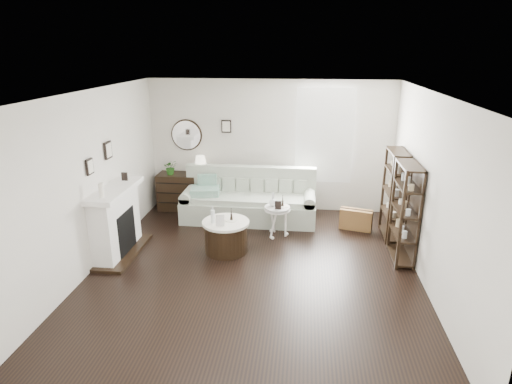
# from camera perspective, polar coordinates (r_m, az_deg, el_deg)

# --- Properties ---
(room) EXTENTS (5.50, 5.50, 5.50)m
(room) POSITION_cam_1_polar(r_m,az_deg,el_deg) (8.75, 6.68, 7.47)
(room) COLOR black
(room) RESTS_ON ground
(fireplace) EXTENTS (0.50, 1.40, 1.84)m
(fireplace) POSITION_cam_1_polar(r_m,az_deg,el_deg) (7.41, -18.08, -4.01)
(fireplace) COLOR white
(fireplace) RESTS_ON ground
(shelf_unit_far) EXTENTS (0.30, 0.80, 1.60)m
(shelf_unit_far) POSITION_cam_1_polar(r_m,az_deg,el_deg) (8.01, 17.93, -0.30)
(shelf_unit_far) COLOR black
(shelf_unit_far) RESTS_ON ground
(shelf_unit_near) EXTENTS (0.30, 0.80, 1.60)m
(shelf_unit_near) POSITION_cam_1_polar(r_m,az_deg,el_deg) (7.18, 19.23, -2.63)
(shelf_unit_near) COLOR black
(shelf_unit_near) RESTS_ON ground
(sofa) EXTENTS (2.63, 0.91, 1.02)m
(sofa) POSITION_cam_1_polar(r_m,az_deg,el_deg) (8.56, -0.91, -1.43)
(sofa) COLOR #A7B09D
(sofa) RESTS_ON ground
(quilt) EXTENTS (0.61, 0.52, 0.14)m
(quilt) POSITION_cam_1_polar(r_m,az_deg,el_deg) (8.50, -6.79, 0.14)
(quilt) COLOR #299677
(quilt) RESTS_ON sofa
(suitcase) EXTENTS (0.63, 0.34, 0.40)m
(suitcase) POSITION_cam_1_polar(r_m,az_deg,el_deg) (8.32, 13.17, -3.59)
(suitcase) COLOR brown
(suitcase) RESTS_ON ground
(dresser) EXTENTS (1.16, 0.50, 0.77)m
(dresser) POSITION_cam_1_polar(r_m,az_deg,el_deg) (9.18, -9.29, 0.05)
(dresser) COLOR black
(dresser) RESTS_ON ground
(table_lamp) EXTENTS (0.33, 0.33, 0.40)m
(table_lamp) POSITION_cam_1_polar(r_m,az_deg,el_deg) (8.92, -7.39, 3.56)
(table_lamp) COLOR white
(table_lamp) RESTS_ON dresser
(potted_plant) EXTENTS (0.35, 0.33, 0.31)m
(potted_plant) POSITION_cam_1_polar(r_m,az_deg,el_deg) (9.06, -11.32, 3.26)
(potted_plant) COLOR #245A19
(potted_plant) RESTS_ON dresser
(drum_table) EXTENTS (0.79, 0.79, 0.55)m
(drum_table) POSITION_cam_1_polar(r_m,az_deg,el_deg) (7.24, -4.02, -5.88)
(drum_table) COLOR black
(drum_table) RESTS_ON ground
(pedestal_table) EXTENTS (0.47, 0.47, 0.57)m
(pedestal_table) POSITION_cam_1_polar(r_m,az_deg,el_deg) (7.71, 2.85, -2.31)
(pedestal_table) COLOR white
(pedestal_table) RESTS_ON ground
(eiffel_drum) EXTENTS (0.14, 0.14, 0.20)m
(eiffel_drum) POSITION_cam_1_polar(r_m,az_deg,el_deg) (7.13, -3.31, -3.06)
(eiffel_drum) COLOR black
(eiffel_drum) RESTS_ON drum_table
(bottle_drum) EXTENTS (0.07, 0.07, 0.28)m
(bottle_drum) POSITION_cam_1_polar(r_m,az_deg,el_deg) (7.04, -5.79, -3.06)
(bottle_drum) COLOR silver
(bottle_drum) RESTS_ON drum_table
(card_frame_drum) EXTENTS (0.15, 0.08, 0.18)m
(card_frame_drum) POSITION_cam_1_polar(r_m,az_deg,el_deg) (6.93, -4.82, -3.81)
(card_frame_drum) COLOR silver
(card_frame_drum) RESTS_ON drum_table
(eiffel_ped) EXTENTS (0.14, 0.14, 0.19)m
(eiffel_ped) POSITION_cam_1_polar(r_m,az_deg,el_deg) (7.68, 3.57, -1.25)
(eiffel_ped) COLOR black
(eiffel_ped) RESTS_ON pedestal_table
(flask_ped) EXTENTS (0.14, 0.14, 0.26)m
(flask_ped) POSITION_cam_1_polar(r_m,az_deg,el_deg) (7.67, 2.27, -1.00)
(flask_ped) COLOR silver
(flask_ped) RESTS_ON pedestal_table
(card_frame_ped) EXTENTS (0.12, 0.05, 0.15)m
(card_frame_ped) POSITION_cam_1_polar(r_m,az_deg,el_deg) (7.55, 2.96, -1.77)
(card_frame_ped) COLOR black
(card_frame_ped) RESTS_ON pedestal_table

